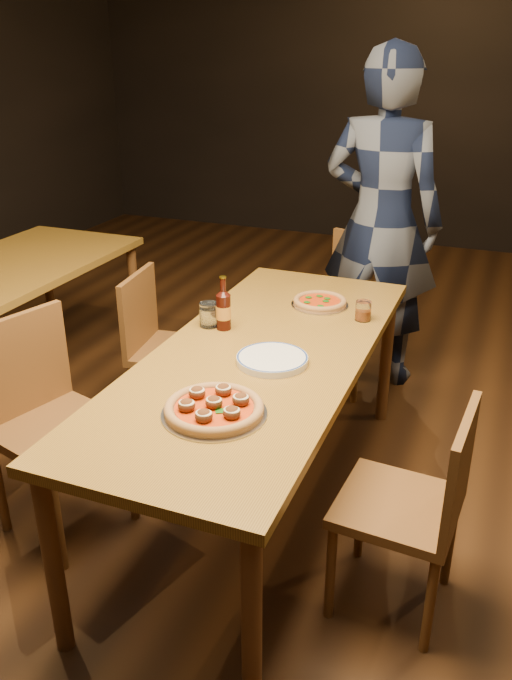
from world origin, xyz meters
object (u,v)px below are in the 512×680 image
at_px(chair_main_e, 398,504).
at_px(chair_end, 346,311).
at_px(chair_main_nw, 59,428).
at_px(diner, 381,222).
at_px(pizza_margherita, 320,302).
at_px(amber_glass, 363,311).
at_px(pizza_meatball, 214,408).
at_px(plate_stack, 272,360).
at_px(table_main, 261,367).
at_px(beer_bottle, 223,311).
at_px(water_glass, 209,315).
at_px(chair_main_sw, 175,350).

relative_size(chair_main_e, chair_end, 0.93).
distance_m(chair_main_nw, diner, 2.12).
bearing_deg(diner, chair_end, 60.37).
bearing_deg(pizza_margherita, amber_glass, -24.33).
xyz_separation_m(pizza_margherita, amber_glass, (0.23, -0.10, 0.03)).
bearing_deg(pizza_meatball, chair_main_e, 16.91).
bearing_deg(diner, plate_stack, 92.64).
height_order(table_main, plate_stack, plate_stack).
distance_m(chair_main_e, pizza_meatball, 0.72).
bearing_deg(amber_glass, beer_bottle, -149.21).
distance_m(beer_bottle, water_glass, 0.08).
height_order(pizza_meatball, beer_bottle, beer_bottle).
height_order(chair_main_sw, pizza_meatball, chair_main_sw).
bearing_deg(chair_main_nw, pizza_margherita, -22.65).
height_order(chair_main_nw, chair_end, chair_main_nw).
height_order(chair_main_e, pizza_margherita, chair_main_e).
bearing_deg(water_glass, chair_main_e, -27.75).
bearing_deg(beer_bottle, pizza_meatball, -68.34).
distance_m(pizza_meatball, water_glass, 0.75).
xyz_separation_m(chair_main_nw, diner, (0.86, 1.87, 0.48)).
bearing_deg(water_glass, amber_glass, 27.27).
bearing_deg(water_glass, table_main, -28.21).
xyz_separation_m(chair_main_sw, chair_end, (0.69, 0.79, 0.02)).
bearing_deg(table_main, chair_end, 88.68).
bearing_deg(diner, amber_glass, 103.68).
bearing_deg(diner, chair_main_sw, 55.67).
distance_m(chair_main_nw, water_glass, 0.77).
relative_size(pizza_margherita, diner, 0.14).
height_order(chair_end, amber_glass, chair_end).
xyz_separation_m(chair_main_e, amber_glass, (-0.33, 0.80, 0.37)).
distance_m(chair_end, pizza_margherita, 0.77).
relative_size(chair_main_nw, chair_end, 1.03).
bearing_deg(water_glass, chair_end, 73.59).
relative_size(pizza_meatball, plate_stack, 1.28).
xyz_separation_m(chair_end, beer_bottle, (-0.26, -1.13, 0.38)).
height_order(chair_end, diner, diner).
xyz_separation_m(table_main, chair_main_e, (0.63, -0.33, -0.25)).
xyz_separation_m(chair_end, pizza_margherita, (0.04, -0.71, 0.31)).
height_order(table_main, chair_end, chair_end).
relative_size(table_main, amber_glass, 23.04).
xyz_separation_m(table_main, diner, (0.16, 1.46, 0.27)).
xyz_separation_m(pizza_meatball, water_glass, (-0.34, 0.67, 0.03)).
height_order(chair_main_nw, pizza_meatball, chair_main_nw).
relative_size(pizza_meatball, pizza_margherita, 1.32).
distance_m(table_main, pizza_margherita, 0.58).
bearing_deg(chair_end, pizza_margherita, -71.40).
xyz_separation_m(chair_main_sw, pizza_meatball, (0.69, -1.00, 0.34)).
bearing_deg(diner, chair_main_e, 110.44).
bearing_deg(beer_bottle, pizza_margherita, 54.20).
relative_size(chair_main_e, pizza_meatball, 2.43).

